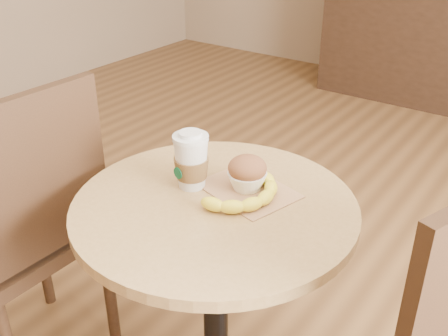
% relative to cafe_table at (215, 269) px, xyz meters
% --- Properties ---
extents(cafe_table, '(0.72, 0.72, 0.75)m').
position_rel_cafe_table_xyz_m(cafe_table, '(0.00, 0.00, 0.00)').
color(cafe_table, black).
rests_on(cafe_table, ground).
extents(chair_left, '(0.45, 0.45, 1.00)m').
position_rel_cafe_table_xyz_m(chair_left, '(-0.56, -0.19, 0.01)').
color(chair_left, '#342012').
rests_on(chair_left, ground).
extents(kraft_bag, '(0.28, 0.24, 0.00)m').
position_rel_cafe_table_xyz_m(kraft_bag, '(0.03, 0.10, 0.21)').
color(kraft_bag, '#AA7A52').
rests_on(kraft_bag, cafe_table).
extents(coffee_cup, '(0.09, 0.09, 0.15)m').
position_rel_cafe_table_xyz_m(coffee_cup, '(-0.10, 0.03, 0.28)').
color(coffee_cup, silver).
rests_on(coffee_cup, cafe_table).
extents(muffin, '(0.10, 0.10, 0.09)m').
position_rel_cafe_table_xyz_m(muffin, '(0.03, 0.10, 0.26)').
color(muffin, white).
rests_on(muffin, kraft_bag).
extents(banana, '(0.22, 0.28, 0.03)m').
position_rel_cafe_table_xyz_m(banana, '(0.06, 0.06, 0.23)').
color(banana, yellow).
rests_on(banana, kraft_bag).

